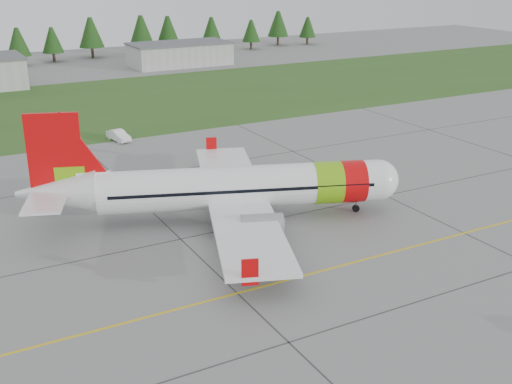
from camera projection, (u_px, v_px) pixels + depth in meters
ground at (447, 292)px, 51.78m from camera, size 320.00×320.00×0.00m
aircraft at (233, 188)px, 65.24m from camera, size 37.28×35.42×11.75m
service_van at (118, 125)px, 93.63m from camera, size 1.97×1.90×4.85m
grass_strip at (129, 102)px, 119.38m from camera, size 320.00×50.00×0.03m
taxi_guideline at (384, 254)px, 58.37m from camera, size 120.00×0.25×0.02m
hangar_east at (180, 55)px, 159.38m from camera, size 24.00×12.00×5.20m
treeline at (59, 42)px, 163.82m from camera, size 160.00×8.00×10.00m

